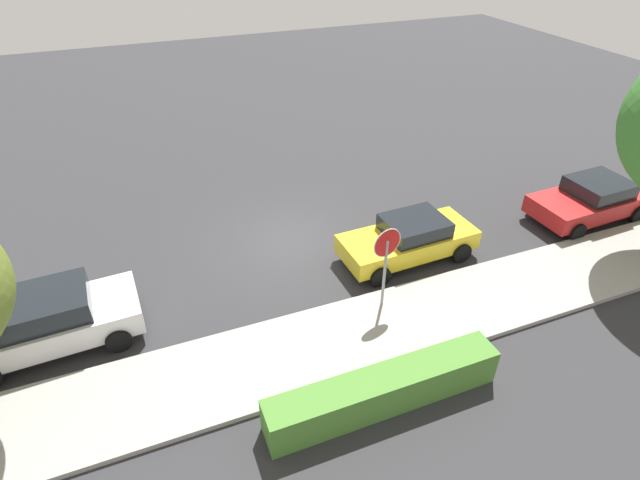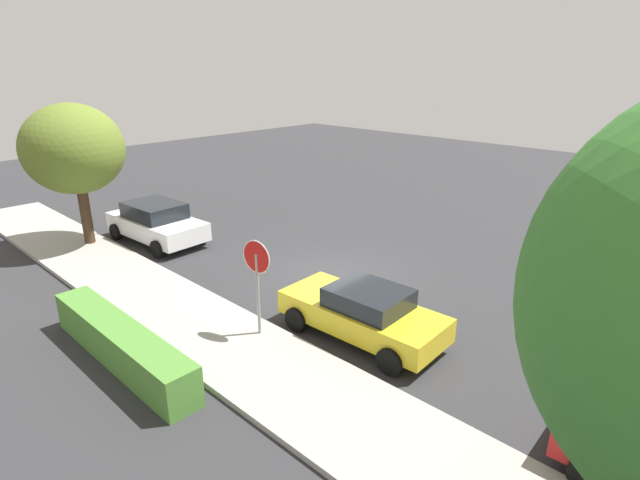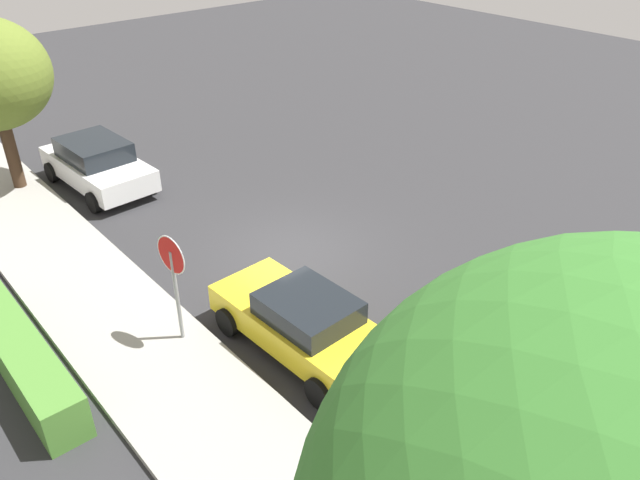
% 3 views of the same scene
% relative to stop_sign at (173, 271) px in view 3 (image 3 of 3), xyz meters
% --- Properties ---
extents(ground_plane, '(60.00, 60.00, 0.00)m').
position_rel_stop_sign_xyz_m(ground_plane, '(1.36, -4.04, -1.81)').
color(ground_plane, '#2D2D30').
extents(sidewalk_curb, '(32.00, 2.67, 0.14)m').
position_rel_stop_sign_xyz_m(sidewalk_curb, '(1.36, 0.81, -1.74)').
color(sidewalk_curb, '#9E9B93').
rests_on(sidewalk_curb, ground_plane).
extents(stop_sign, '(0.83, 0.14, 2.61)m').
position_rel_stop_sign_xyz_m(stop_sign, '(0.00, 0.00, 0.00)').
color(stop_sign, gray).
rests_on(stop_sign, ground_plane).
extents(parked_car_yellow, '(4.31, 2.07, 1.38)m').
position_rel_stop_sign_xyz_m(parked_car_yellow, '(-1.85, -1.81, -1.10)').
color(parked_car_yellow, yellow).
rests_on(parked_car_yellow, ground_plane).
extents(parked_car_white, '(4.36, 2.27, 1.54)m').
position_rel_stop_sign_xyz_m(parked_car_white, '(8.36, -1.88, -1.02)').
color(parked_car_white, white).
rests_on(parked_car_white, ground_plane).
extents(front_yard_hedge, '(5.45, 0.80, 0.94)m').
position_rel_stop_sign_xyz_m(front_yard_hedge, '(1.46, 2.88, -1.34)').
color(front_yard_hedge, '#4C8433').
rests_on(front_yard_hedge, ground_plane).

